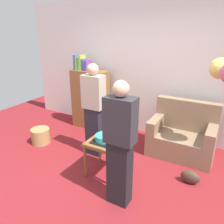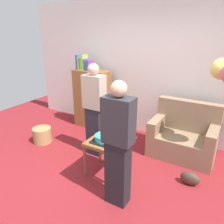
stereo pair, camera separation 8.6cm
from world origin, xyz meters
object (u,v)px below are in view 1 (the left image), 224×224
Objects in this scene: birthday_cake at (104,138)px; wicker_basket at (41,136)px; bookshelf at (90,98)px; person_holding_cake at (120,145)px; couch at (182,136)px; person_blowing_candles at (94,110)px; handbag at (190,177)px; side_table at (104,146)px.

wicker_basket is at bearing 171.91° from birthday_cake.
person_holding_cake reaches higher than bookshelf.
bookshelf is (-2.10, 0.19, 0.34)m from couch.
couch is at bearing 52.40° from birthday_cake.
person_blowing_candles reaches higher than handbag.
birthday_cake is 0.20× the size of person_holding_cake.
bookshelf is at bearing 70.01° from wicker_basket.
handbag is (1.23, 0.41, -0.51)m from birthday_cake.
person_holding_cake is 2.29m from wicker_basket.
bookshelf is 5.76× the size of handbag.
person_blowing_candles is at bearing 179.24° from handbag.
side_table is (-0.91, -1.19, 0.14)m from couch.
birthday_cake is 1.14× the size of handbag.
person_holding_cake is 5.82× the size of handbag.
wicker_basket is at bearing -176.36° from handbag.
person_holding_cake is at bearing -17.17° from wicker_basket.
bookshelf is 1.83m from side_table.
couch is 0.67× the size of person_blowing_candles.
birthday_cake is 0.66m from person_blowing_candles.
bookshelf reaches higher than side_table.
person_holding_cake reaches higher than couch.
birthday_cake is 0.89× the size of wicker_basket.
couch is 1.52m from birthday_cake.
person_holding_cake is (1.67, -1.79, 0.15)m from bookshelf.
couch is at bearing 52.40° from side_table.
person_blowing_candles is 1.00× the size of person_holding_cake.
bookshelf is at bearing 158.19° from handbag.
wicker_basket is at bearing 171.91° from side_table.
handbag is (1.23, 0.41, -0.38)m from side_table.
wicker_basket is at bearing -179.54° from person_blowing_candles.
bookshelf reaches higher than wicker_basket.
birthday_cake is 1.69m from wicker_basket.
wicker_basket is at bearing -15.90° from person_holding_cake.
birthday_cake is at bearing -59.15° from side_table.
birthday_cake is (1.19, -1.38, -0.07)m from bookshelf.
person_holding_cake is at bearing -105.13° from couch.
bookshelf is 1.21m from person_blowing_candles.
birthday_cake is at bearing -161.61° from handbag.
wicker_basket is (-1.15, -0.20, -0.68)m from person_blowing_candles.
wicker_basket is at bearing -159.19° from couch.
wicker_basket reaches higher than handbag.
person_blowing_candles is at bearing 9.97° from wicker_basket.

